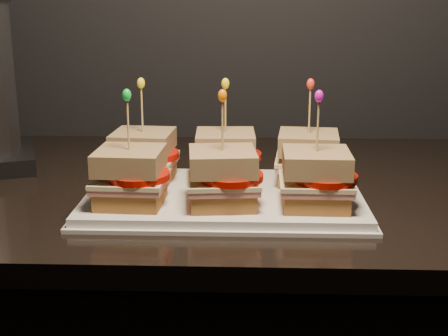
{
  "coord_description": "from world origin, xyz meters",
  "views": [
    {
      "loc": [
        0.19,
        0.68,
        1.23
      ],
      "look_at": [
        0.16,
        1.56,
        0.99
      ],
      "focal_mm": 50.0,
      "sensor_mm": 36.0,
      "label": 1
    }
  ],
  "objects": [
    {
      "name": "sandwich_2_cheese",
      "position": [
        0.29,
        1.61,
        0.99
      ],
      "size": [
        0.11,
        0.1,
        0.01
      ],
      "primitive_type": "cube",
      "rotation": [
        0.0,
        0.0,
        -0.1
      ],
      "color": "beige",
      "rests_on": "sandwich_2_ham"
    },
    {
      "name": "sandwich_3_frill",
      "position": [
        0.03,
        1.5,
        1.1
      ],
      "size": [
        0.01,
        0.01,
        0.02
      ],
      "primitive_type": "ellipsoid",
      "color": "green",
      "rests_on": "sandwich_3_pick"
    },
    {
      "name": "sandwich_1_frill",
      "position": [
        0.16,
        1.61,
        1.1
      ],
      "size": [
        0.01,
        0.01,
        0.02
      ],
      "primitive_type": "ellipsoid",
      "color": "yellow",
      "rests_on": "sandwich_1_pick"
    },
    {
      "name": "platter_rim",
      "position": [
        0.16,
        1.56,
        0.94
      ],
      "size": [
        0.41,
        0.26,
        0.01
      ],
      "primitive_type": "cube",
      "color": "white",
      "rests_on": "granite_slab"
    },
    {
      "name": "sandwich_1_bread_top",
      "position": [
        0.16,
        1.61,
        1.01
      ],
      "size": [
        0.09,
        0.09,
        0.03
      ],
      "primitive_type": "cube",
      "rotation": [
        0.0,
        0.0,
        0.04
      ],
      "color": "#5F3011",
      "rests_on": "sandwich_1_tomato"
    },
    {
      "name": "sandwich_4_cheese",
      "position": [
        0.16,
        1.5,
        0.99
      ],
      "size": [
        0.11,
        0.1,
        0.01
      ],
      "primitive_type": "cube",
      "rotation": [
        0.0,
        0.0,
        0.1
      ],
      "color": "beige",
      "rests_on": "sandwich_4_ham"
    },
    {
      "name": "sandwich_1_cheese",
      "position": [
        0.16,
        1.61,
        0.99
      ],
      "size": [
        0.1,
        0.1,
        0.01
      ],
      "primitive_type": "cube",
      "rotation": [
        0.0,
        0.0,
        0.04
      ],
      "color": "beige",
      "rests_on": "sandwich_1_ham"
    },
    {
      "name": "sandwich_5_ham",
      "position": [
        0.29,
        1.5,
        0.98
      ],
      "size": [
        0.1,
        0.09,
        0.01
      ],
      "primitive_type": "cube",
      "rotation": [
        0.0,
        0.0,
        -0.02
      ],
      "color": "#BC605D",
      "rests_on": "sandwich_5_bread_bot"
    },
    {
      "name": "sandwich_3_bread_top",
      "position": [
        0.03,
        1.5,
        1.01
      ],
      "size": [
        0.09,
        0.09,
        0.03
      ],
      "primitive_type": "cube",
      "rotation": [
        0.0,
        0.0,
        -0.05
      ],
      "color": "#5F3011",
      "rests_on": "sandwich_3_tomato"
    },
    {
      "name": "sandwich_3_tomato",
      "position": [
        0.04,
        1.49,
        0.99
      ],
      "size": [
        0.09,
        0.09,
        0.01
      ],
      "primitive_type": "cylinder",
      "color": "#B20F04",
      "rests_on": "sandwich_3_cheese"
    },
    {
      "name": "sandwich_1_ham",
      "position": [
        0.16,
        1.61,
        0.98
      ],
      "size": [
        0.1,
        0.1,
        0.01
      ],
      "primitive_type": "cube",
      "rotation": [
        0.0,
        0.0,
        0.04
      ],
      "color": "#BC605D",
      "rests_on": "sandwich_1_bread_bot"
    },
    {
      "name": "sandwich_4_pick",
      "position": [
        0.16,
        1.5,
        1.06
      ],
      "size": [
        0.0,
        0.0,
        0.09
      ],
      "primitive_type": "cylinder",
      "color": "tan",
      "rests_on": "sandwich_4_bread_top"
    },
    {
      "name": "sandwich_3_ham",
      "position": [
        0.03,
        1.5,
        0.98
      ],
      "size": [
        0.1,
        0.1,
        0.01
      ],
      "primitive_type": "cube",
      "rotation": [
        0.0,
        0.0,
        -0.05
      ],
      "color": "#BC605D",
      "rests_on": "sandwich_3_bread_bot"
    },
    {
      "name": "sandwich_1_pick",
      "position": [
        0.16,
        1.61,
        1.06
      ],
      "size": [
        0.0,
        0.0,
        0.09
      ],
      "primitive_type": "cylinder",
      "color": "tan",
      "rests_on": "sandwich_1_bread_top"
    },
    {
      "name": "sandwich_0_ham",
      "position": [
        0.03,
        1.61,
        0.98
      ],
      "size": [
        0.1,
        0.1,
        0.01
      ],
      "primitive_type": "cube",
      "rotation": [
        0.0,
        0.0,
        -0.07
      ],
      "color": "#BC605D",
      "rests_on": "sandwich_0_bread_bot"
    },
    {
      "name": "sandwich_5_bread_bot",
      "position": [
        0.29,
        1.5,
        0.96
      ],
      "size": [
        0.09,
        0.09,
        0.02
      ],
      "primitive_type": "cube",
      "rotation": [
        0.0,
        0.0,
        -0.02
      ],
      "color": "#593014",
      "rests_on": "platter"
    },
    {
      "name": "sandwich_3_cheese",
      "position": [
        0.03,
        1.5,
        0.99
      ],
      "size": [
        0.1,
        0.1,
        0.01
      ],
      "primitive_type": "cube",
      "rotation": [
        0.0,
        0.0,
        -0.05
      ],
      "color": "beige",
      "rests_on": "sandwich_3_ham"
    },
    {
      "name": "sandwich_0_tomato",
      "position": [
        0.04,
        1.61,
        0.99
      ],
      "size": [
        0.09,
        0.09,
        0.01
      ],
      "primitive_type": "cylinder",
      "color": "#B20F04",
      "rests_on": "sandwich_0_cheese"
    },
    {
      "name": "sandwich_3_bread_bot",
      "position": [
        0.03,
        1.5,
        0.96
      ],
      "size": [
        0.09,
        0.09,
        0.02
      ],
      "primitive_type": "cube",
      "rotation": [
        0.0,
        0.0,
        -0.05
      ],
      "color": "#593014",
      "rests_on": "platter"
    },
    {
      "name": "sandwich_2_ham",
      "position": [
        0.29,
        1.61,
        0.98
      ],
      "size": [
        0.11,
        0.1,
        0.01
      ],
      "primitive_type": "cube",
      "rotation": [
        0.0,
        0.0,
        -0.1
      ],
      "color": "#BC605D",
      "rests_on": "sandwich_2_bread_bot"
    },
    {
      "name": "sandwich_2_bread_top",
      "position": [
        0.29,
        1.61,
        1.01
      ],
      "size": [
        0.1,
        0.1,
        0.03
      ],
      "primitive_type": "cube",
      "rotation": [
        0.0,
        0.0,
        -0.1
      ],
      "color": "#5F3011",
      "rests_on": "sandwich_2_tomato"
    },
    {
      "name": "granite_slab",
      "position": [
        0.07,
        1.67,
        0.92
      ],
      "size": [
        2.47,
        0.68,
        0.03
      ],
      "primitive_type": "cube",
      "color": "black",
      "rests_on": "cabinet"
    },
    {
      "name": "sandwich_0_bread_bot",
      "position": [
        0.03,
        1.61,
        0.96
      ],
      "size": [
        0.09,
        0.09,
        0.02
      ],
      "primitive_type": "cube",
      "rotation": [
        0.0,
        0.0,
        -0.07
      ],
      "color": "#593014",
      "rests_on": "platter"
    },
    {
      "name": "sandwich_0_cheese",
      "position": [
        0.03,
        1.61,
        0.99
      ],
      "size": [
        0.1,
        0.1,
        0.01
      ],
      "primitive_type": "cube",
      "rotation": [
        0.0,
        0.0,
        -0.07
      ],
      "color": "beige",
      "rests_on": "sandwich_0_ham"
    },
    {
      "name": "platter",
      "position": [
        0.16,
        1.56,
        0.94
      ],
      "size": [
        0.4,
        0.25,
        0.02
      ],
      "primitive_type": "cube",
      "color": "white",
      "rests_on": "granite_slab"
    },
    {
      "name": "sandwich_5_cheese",
      "position": [
        0.29,
        1.5,
        0.99
      ],
      "size": [
        0.1,
        0.1,
        0.01
      ],
      "primitive_type": "cube",
      "rotation": [
        0.0,
        0.0,
        -0.02
      ],
      "color": "beige",
      "rests_on": "sandwich_5_ham"
    },
    {
      "name": "sandwich_0_pick",
      "position": [
        0.03,
        1.61,
        1.06
      ],
      "size": [
        0.0,
        0.0,
        0.09
      ],
      "primitive_type": "cylinder",
      "color": "tan",
      "rests_on": "sandwich_0_bread_top"
    },
    {
      "name": "sandwich_1_tomato",
      "position": [
        0.17,
        1.61,
        0.99
      ],
      "size": [
        0.09,
        0.09,
        0.01
      ],
      "primitive_type": "cylinder",
      "color": "#B20F04",
      "rests_on": "sandwich_1_cheese"
    },
    {
      "name": "sandwich_5_pick",
      "position": [
        0.29,
        1.5,
        1.06
      ],
      "size": [
        0.0,
        0.0,
        0.09
      ],
      "primitive_type": "cylinder",
      "color": "tan",
      "rests_on": "sandwich_5_bread_top"
    },
    {
      "name": "sandwich_4_frill",
      "position": [
        0.16,
        1.5,
        1.1
      ],
      "size": [
        0.01,
        0.01,
        0.02
      ],
      "primitive_type": "ellipsoid",
      "color": "orange",
      "rests_on": "sandwich_4_pick"
    },
    {
      "name": "sandwich_0_bread_top",
      "position": [
        0.03,
        1.61,
        1.01
      ],
      "size": [
        0.1,
        0.1,
        0.03
      ],
      "primitive_type": "cube",
      "rotation": [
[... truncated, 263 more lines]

